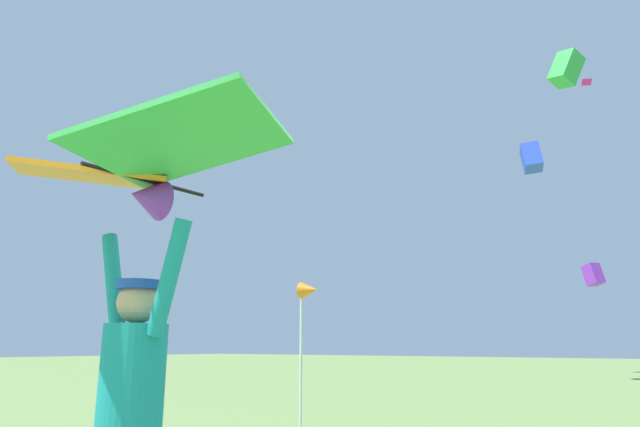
# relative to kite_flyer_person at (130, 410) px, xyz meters

# --- Properties ---
(kite_flyer_person) EXTENTS (0.81, 0.36, 1.92)m
(kite_flyer_person) POSITION_rel_kite_flyer_person_xyz_m (0.00, 0.00, 0.00)
(kite_flyer_person) COLOR #424751
(kite_flyer_person) RESTS_ON ground
(held_stunt_kite) EXTENTS (2.14, 1.18, 0.43)m
(held_stunt_kite) POSITION_rel_kite_flyer_person_xyz_m (-0.01, -0.10, 1.31)
(held_stunt_kite) COLOR black
(distant_kite_magenta_mid_right) EXTENTS (0.75, 0.70, 0.37)m
(distant_kite_magenta_mid_right) POSITION_rel_kite_flyer_person_xyz_m (-1.77, 33.60, 16.59)
(distant_kite_magenta_mid_right) COLOR #DB2393
(distant_kite_blue_low_left) EXTENTS (1.03, 1.10, 1.27)m
(distant_kite_blue_low_left) POSITION_rel_kite_flyer_person_xyz_m (-2.33, 19.49, 7.53)
(distant_kite_blue_low_left) COLOR blue
(distant_kite_green_mid_left) EXTENTS (0.83, 0.76, 0.94)m
(distant_kite_green_mid_left) POSITION_rel_kite_flyer_person_xyz_m (0.62, 10.77, 6.58)
(distant_kite_green_mid_left) COLOR green
(distant_kite_purple_high_left) EXTENTS (1.06, 0.97, 1.14)m
(distant_kite_purple_high_left) POSITION_rel_kite_flyer_person_xyz_m (-1.81, 27.47, 3.69)
(distant_kite_purple_high_left) COLOR purple
(marker_flag) EXTENTS (0.30, 0.24, 2.15)m
(marker_flag) POSITION_rel_kite_flyer_person_xyz_m (-2.09, 4.39, 0.93)
(marker_flag) COLOR silver
(marker_flag) RESTS_ON ground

